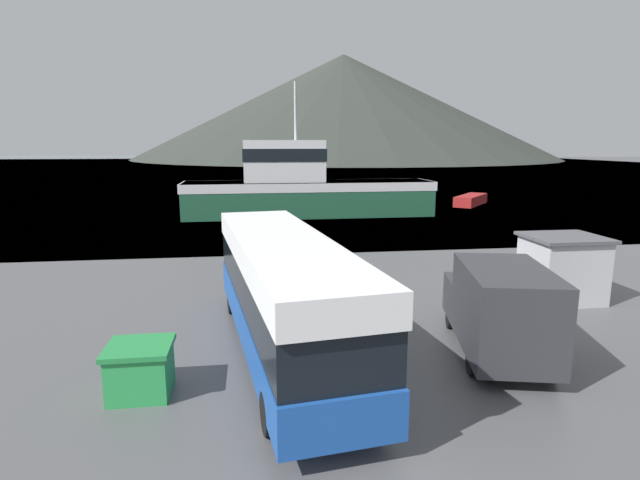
# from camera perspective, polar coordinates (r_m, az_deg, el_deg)

# --- Properties ---
(water_surface) EXTENTS (240.00, 240.00, 0.00)m
(water_surface) POSITION_cam_1_polar(r_m,az_deg,el_deg) (146.22, -7.00, 8.61)
(water_surface) COLOR slate
(water_surface) RESTS_ON ground
(hill_backdrop) EXTENTS (161.85, 161.85, 39.86)m
(hill_backdrop) POSITION_cam_1_polar(r_m,az_deg,el_deg) (204.13, 2.66, 14.93)
(hill_backdrop) COLOR #2D332D
(hill_backdrop) RESTS_ON ground
(tour_bus) EXTENTS (3.92, 11.31, 3.33)m
(tour_bus) POSITION_cam_1_polar(r_m,az_deg,el_deg) (13.96, -4.22, -5.65)
(tour_bus) COLOR #194799
(tour_bus) RESTS_ON ground
(delivery_van) EXTENTS (3.27, 5.73, 2.62)m
(delivery_van) POSITION_cam_1_polar(r_m,az_deg,el_deg) (14.87, 19.79, -7.27)
(delivery_van) COLOR #2D2D33
(delivery_van) RESTS_ON ground
(fishing_boat) EXTENTS (20.36, 4.57, 10.65)m
(fishing_boat) POSITION_cam_1_polar(r_m,az_deg,el_deg) (40.98, -1.90, 5.94)
(fishing_boat) COLOR #1E5138
(fishing_boat) RESTS_ON water_surface
(storage_bin) EXTENTS (1.50, 1.44, 1.23)m
(storage_bin) POSITION_cam_1_polar(r_m,az_deg,el_deg) (12.86, -19.84, -13.72)
(storage_bin) COLOR green
(storage_bin) RESTS_ON ground
(dock_kiosk) EXTENTS (2.73, 2.45, 2.47)m
(dock_kiosk) POSITION_cam_1_polar(r_m,az_deg,el_deg) (20.93, 25.93, -2.87)
(dock_kiosk) COLOR #B2B2B7
(dock_kiosk) RESTS_ON ground
(small_boat) EXTENTS (4.95, 5.45, 0.95)m
(small_boat) POSITION_cam_1_polar(r_m,az_deg,el_deg) (50.56, 16.84, 4.40)
(small_boat) COLOR maroon
(small_boat) RESTS_ON water_surface
(mooring_bollard) EXTENTS (0.28, 0.28, 0.91)m
(mooring_bollard) POSITION_cam_1_polar(r_m,az_deg,el_deg) (25.25, -4.69, -1.32)
(mooring_bollard) COLOR #4C4C51
(mooring_bollard) RESTS_ON ground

